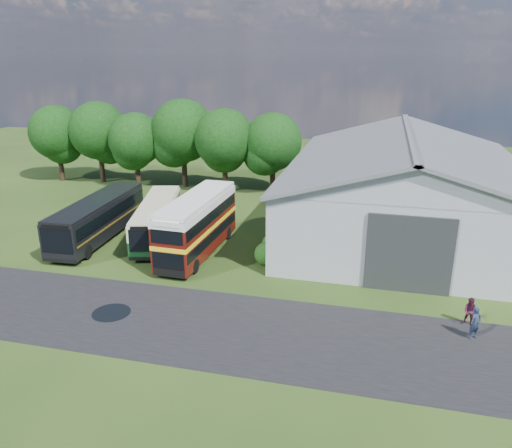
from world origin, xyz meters
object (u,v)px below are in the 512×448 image
(visitor_b, at_px, (471,312))
(visitor_a, at_px, (475,323))
(bus_maroon_double, at_px, (197,225))
(bus_dark_single, at_px, (98,218))
(bus_green_single, at_px, (157,219))
(storage_shed, at_px, (405,181))

(visitor_b, bearing_deg, visitor_a, -69.00)
(bus_maroon_double, relative_size, visitor_b, 6.26)
(bus_dark_single, relative_size, visitor_b, 7.24)
(bus_green_single, xyz_separation_m, bus_dark_single, (-4.53, -1.22, 0.14))
(bus_maroon_double, bearing_deg, visitor_a, -20.86)
(visitor_b, bearing_deg, bus_green_single, 179.05)
(storage_shed, bearing_deg, visitor_a, -78.88)
(storage_shed, bearing_deg, visitor_b, -78.03)
(bus_dark_single, bearing_deg, bus_green_single, 12.16)
(visitor_a, distance_m, visitor_b, 1.36)
(storage_shed, bearing_deg, bus_green_single, -159.96)
(bus_green_single, bearing_deg, storage_shed, 4.79)
(storage_shed, height_order, bus_maroon_double, storage_shed)
(bus_green_single, relative_size, bus_maroon_double, 1.08)
(bus_green_single, height_order, visitor_b, bus_green_single)
(bus_maroon_double, distance_m, visitor_b, 19.17)
(bus_green_single, height_order, visitor_a, bus_green_single)
(bus_dark_single, distance_m, visitor_b, 27.85)
(bus_green_single, distance_m, visitor_a, 24.44)
(bus_dark_single, bearing_deg, storage_shed, 16.23)
(bus_maroon_double, height_order, visitor_b, bus_maroon_double)
(storage_shed, distance_m, bus_dark_single, 25.09)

